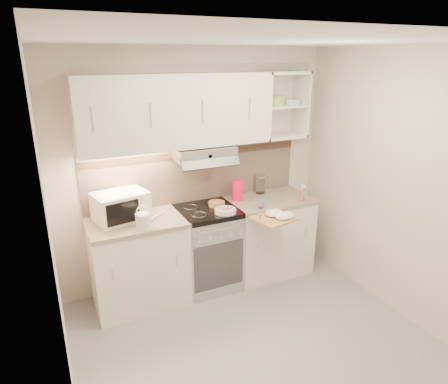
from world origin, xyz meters
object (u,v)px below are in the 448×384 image
Objects in this scene: glass_jar at (260,184)px; spray_bottle at (302,194)px; pink_pitcher at (237,190)px; microwave at (121,206)px; watering_can at (144,220)px; plate_stack at (225,211)px; electric_range at (208,248)px; cutting_board at (274,219)px.

glass_jar reaches higher than spray_bottle.
spray_bottle is (0.62, -0.32, -0.04)m from pink_pitcher.
pink_pitcher is 1.11× the size of glass_jar.
glass_jar is at bearing -7.89° from microwave.
watering_can is 0.84m from plate_stack.
microwave is at bearing -172.78° from spray_bottle.
electric_range is 4.27× the size of glass_jar.
cutting_board is (-0.50, -0.24, -0.11)m from spray_bottle.
electric_range is 0.92m from watering_can.
glass_jar reaches higher than plate_stack.
spray_bottle is 0.53× the size of cutting_board.
pink_pitcher reaches higher than electric_range.
plate_stack is at bearing 7.96° from watering_can.
glass_jar is at bearing 139.63° from spray_bottle.
watering_can is (0.15, -0.31, -0.05)m from microwave.
pink_pitcher is at bearing -163.62° from glass_jar.
microwave is 2.01× the size of watering_can.
watering_can is at bearing -177.21° from plate_stack.
pink_pitcher is (0.40, 0.10, 0.57)m from electric_range.
pink_pitcher reaches higher than plate_stack.
watering_can is 1.74m from spray_bottle.
plate_stack is 0.74m from glass_jar.
microwave is 1.50m from cutting_board.
electric_range reaches higher than cutting_board.
watering_can is at bearing -76.70° from microwave.
electric_range is 0.52m from plate_stack.
glass_jar is (0.63, 0.38, 0.09)m from plate_stack.
watering_can is 1.16m from pink_pitcher.
pink_pitcher reaches higher than spray_bottle.
watering_can reaches higher than electric_range.
pink_pitcher is (1.12, 0.32, 0.04)m from watering_can.
plate_stack is 1.03× the size of glass_jar.
spray_bottle is (0.90, -0.04, 0.06)m from plate_stack.
microwave reaches higher than electric_range.
plate_stack is 0.90m from spray_bottle.
microwave reaches higher than pink_pitcher.
watering_can is at bearing -163.40° from spray_bottle.
microwave is 1.91m from spray_bottle.
plate_stack reaches higher than electric_range.
glass_jar is at bearing 59.54° from cutting_board.
pink_pitcher is (1.26, 0.01, -0.02)m from microwave.
spray_bottle is (1.74, 0.00, -0.00)m from watering_can.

